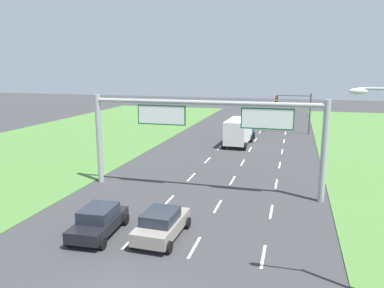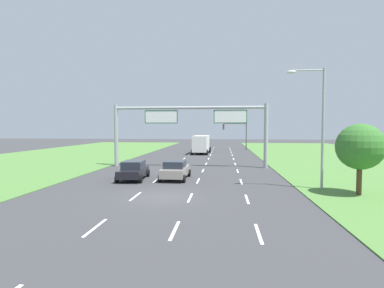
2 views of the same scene
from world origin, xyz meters
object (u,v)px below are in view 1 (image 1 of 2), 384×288
Objects in this scene: car_lead_silver at (162,224)px; sign_gantry at (205,126)px; car_near_red at (99,221)px; box_truck at (240,130)px; traffic_light_mast at (296,106)px.

sign_gantry is (0.40, 8.19, 4.11)m from car_lead_silver.
car_lead_silver is at bearing -92.78° from sign_gantry.
sign_gantry is (3.89, 8.71, 4.11)m from car_near_red.
box_truck is (0.37, 26.24, 0.87)m from car_lead_silver.
sign_gantry is at bearing 62.51° from car_near_red.
car_near_red is at bearing -105.89° from traffic_light_mast.
car_lead_silver is 26.26m from box_truck.
box_truck is 1.48× the size of traffic_light_mast.
traffic_light_mast is (10.15, 35.66, 3.06)m from car_near_red.
car_lead_silver is 0.25× the size of sign_gantry.
car_near_red is 0.25× the size of sign_gantry.
car_near_red is 37.20m from traffic_light_mast.
car_near_red is 1.01× the size of car_lead_silver.
traffic_light_mast is (6.66, 35.14, 3.06)m from car_lead_silver.
box_truck reaches higher than car_near_red.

